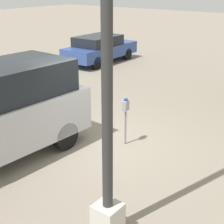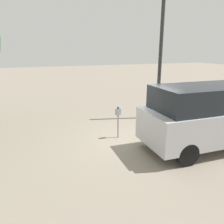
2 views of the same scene
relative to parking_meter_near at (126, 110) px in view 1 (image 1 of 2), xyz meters
The scene contains 4 objects.
ground_plane 1.17m from the parking_meter_near, 50.77° to the right, with size 80.00×80.00×0.00m, color gray.
parking_meter_near is the anchor object (origin of this frame).
lamp_post 3.63m from the parking_meter_near, 30.43° to the left, with size 0.44×0.44×5.96m.
car_distant 9.77m from the parking_meter_near, 136.69° to the right, with size 4.37×1.85×1.41m.
Camera 1 is at (6.33, 5.27, 4.09)m, focal length 55.00 mm.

